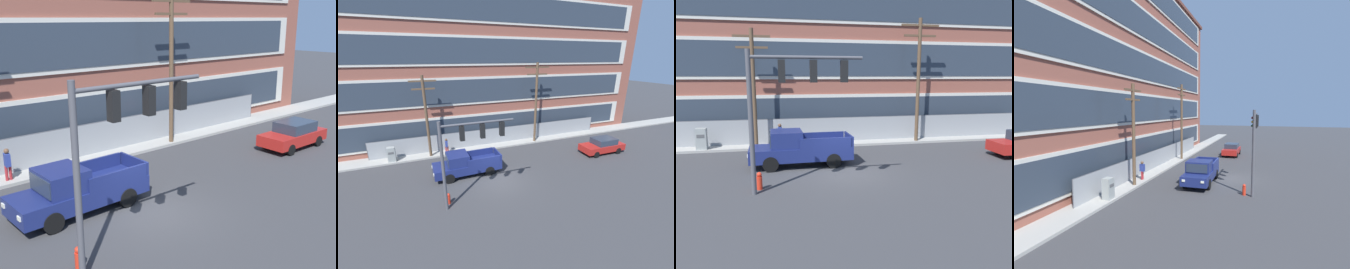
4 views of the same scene
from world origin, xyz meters
TOP-DOWN VIEW (x-y plane):
  - ground_plane at (0.00, 0.00)m, footprint 160.00×160.00m
  - sidewalk_building_side at (0.00, 7.30)m, footprint 80.00×2.05m
  - brick_mill_building at (1.23, 12.41)m, footprint 42.19×8.77m
  - chain_link_fence at (2.73, 7.67)m, footprint 26.01×0.06m
  - traffic_signal_mast at (-2.88, -2.12)m, footprint 4.70×0.43m
  - pickup_truck_navy at (-2.21, 2.01)m, footprint 5.60×2.18m
  - utility_pole_near_corner at (-4.73, 6.67)m, footprint 2.35×0.26m
  - utility_pole_midblock at (6.74, 6.62)m, footprint 2.77×0.26m
  - electrical_cabinet at (-8.17, 6.69)m, footprint 0.66×0.57m
  - pedestrian_near_cabinet at (-3.15, 6.79)m, footprint 0.32×0.43m
  - fire_hydrant at (-4.16, -1.56)m, footprint 0.24×0.24m

SIDE VIEW (x-z plane):
  - ground_plane at x=0.00m, z-range 0.00..0.00m
  - sidewalk_building_side at x=0.00m, z-range 0.00..0.16m
  - fire_hydrant at x=-4.16m, z-range -0.01..0.77m
  - electrical_cabinet at x=-8.17m, z-range 0.00..1.54m
  - pickup_truck_navy at x=-2.21m, z-range -0.05..1.93m
  - chain_link_fence at x=2.73m, z-range 0.02..1.93m
  - pedestrian_near_cabinet at x=-3.15m, z-range 0.13..1.82m
  - traffic_signal_mast at x=-2.88m, z-range 1.33..7.24m
  - utility_pole_near_corner at x=-4.73m, z-range 0.43..8.31m
  - utility_pole_midblock at x=6.74m, z-range 0.52..9.38m
  - brick_mill_building at x=1.23m, z-range 0.01..19.95m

